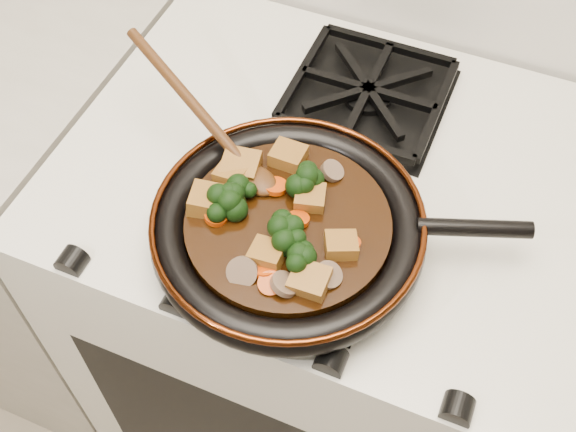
% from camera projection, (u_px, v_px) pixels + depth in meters
% --- Properties ---
extents(stove, '(0.76, 0.60, 0.90)m').
position_uv_depth(stove, '(322.00, 317.00, 1.38)').
color(stove, silver).
rests_on(stove, ground).
extents(burner_grate_front, '(0.23, 0.23, 0.03)m').
position_uv_depth(burner_grate_front, '(297.00, 237.00, 0.92)').
color(burner_grate_front, black).
rests_on(burner_grate_front, stove).
extents(burner_grate_back, '(0.23, 0.23, 0.03)m').
position_uv_depth(burner_grate_back, '(368.00, 94.00, 1.08)').
color(burner_grate_back, black).
rests_on(burner_grate_back, stove).
extents(skillet, '(0.45, 0.34, 0.05)m').
position_uv_depth(skillet, '(290.00, 228.00, 0.90)').
color(skillet, black).
rests_on(skillet, burner_grate_front).
extents(braising_sauce, '(0.26, 0.26, 0.02)m').
position_uv_depth(braising_sauce, '(288.00, 226.00, 0.89)').
color(braising_sauce, black).
rests_on(braising_sauce, skillet).
extents(tofu_cube_0, '(0.04, 0.04, 0.02)m').
position_uv_depth(tofu_cube_0, '(288.00, 156.00, 0.93)').
color(tofu_cube_0, brown).
rests_on(tofu_cube_0, braising_sauce).
extents(tofu_cube_1, '(0.05, 0.06, 0.03)m').
position_uv_depth(tofu_cube_1, '(208.00, 201.00, 0.89)').
color(tofu_cube_1, brown).
rests_on(tofu_cube_1, braising_sauce).
extents(tofu_cube_2, '(0.05, 0.05, 0.03)m').
position_uv_depth(tofu_cube_2, '(241.00, 166.00, 0.92)').
color(tofu_cube_2, brown).
rests_on(tofu_cube_2, braising_sauce).
extents(tofu_cube_3, '(0.04, 0.04, 0.03)m').
position_uv_depth(tofu_cube_3, '(233.00, 174.00, 0.92)').
color(tofu_cube_3, brown).
rests_on(tofu_cube_3, braising_sauce).
extents(tofu_cube_4, '(0.04, 0.04, 0.03)m').
position_uv_depth(tofu_cube_4, '(267.00, 254.00, 0.85)').
color(tofu_cube_4, brown).
rests_on(tofu_cube_4, braising_sauce).
extents(tofu_cube_5, '(0.05, 0.05, 0.03)m').
position_uv_depth(tofu_cube_5, '(341.00, 246.00, 0.85)').
color(tofu_cube_5, brown).
rests_on(tofu_cube_5, braising_sauce).
extents(tofu_cube_6, '(0.05, 0.04, 0.03)m').
position_uv_depth(tofu_cube_6, '(310.00, 281.00, 0.82)').
color(tofu_cube_6, brown).
rests_on(tofu_cube_6, braising_sauce).
extents(tofu_cube_7, '(0.05, 0.05, 0.02)m').
position_uv_depth(tofu_cube_7, '(310.00, 198.00, 0.89)').
color(tofu_cube_7, brown).
rests_on(tofu_cube_7, braising_sauce).
extents(broccoli_floret_0, '(0.09, 0.08, 0.07)m').
position_uv_depth(broccoli_floret_0, '(283.00, 229.00, 0.86)').
color(broccoli_floret_0, black).
rests_on(broccoli_floret_0, braising_sauce).
extents(broccoli_floret_1, '(0.08, 0.08, 0.07)m').
position_uv_depth(broccoli_floret_1, '(240.00, 196.00, 0.89)').
color(broccoli_floret_1, black).
rests_on(broccoli_floret_1, braising_sauce).
extents(broccoli_floret_2, '(0.09, 0.09, 0.06)m').
position_uv_depth(broccoli_floret_2, '(225.00, 210.00, 0.88)').
color(broccoli_floret_2, black).
rests_on(broccoli_floret_2, braising_sauce).
extents(broccoli_floret_3, '(0.08, 0.09, 0.08)m').
position_uv_depth(broccoli_floret_3, '(307.00, 182.00, 0.90)').
color(broccoli_floret_3, black).
rests_on(broccoli_floret_3, braising_sauce).
extents(broccoli_floret_4, '(0.08, 0.08, 0.07)m').
position_uv_depth(broccoli_floret_4, '(300.00, 258.00, 0.84)').
color(broccoli_floret_4, black).
rests_on(broccoli_floret_4, braising_sauce).
extents(broccoli_floret_5, '(0.08, 0.08, 0.06)m').
position_uv_depth(broccoli_floret_5, '(289.00, 241.00, 0.85)').
color(broccoli_floret_5, black).
rests_on(broccoli_floret_5, braising_sauce).
extents(carrot_coin_0, '(0.03, 0.03, 0.01)m').
position_uv_depth(carrot_coin_0, '(275.00, 186.00, 0.91)').
color(carrot_coin_0, '#C63A05').
rests_on(carrot_coin_0, braising_sauce).
extents(carrot_coin_1, '(0.03, 0.03, 0.02)m').
position_uv_depth(carrot_coin_1, '(265.00, 269.00, 0.84)').
color(carrot_coin_1, '#C63A05').
rests_on(carrot_coin_1, braising_sauce).
extents(carrot_coin_2, '(0.03, 0.03, 0.01)m').
position_uv_depth(carrot_coin_2, '(298.00, 219.00, 0.88)').
color(carrot_coin_2, '#C63A05').
rests_on(carrot_coin_2, braising_sauce).
extents(carrot_coin_3, '(0.03, 0.03, 0.02)m').
position_uv_depth(carrot_coin_3, '(349.00, 243.00, 0.86)').
color(carrot_coin_3, '#C63A05').
rests_on(carrot_coin_3, braising_sauce).
extents(carrot_coin_4, '(0.03, 0.03, 0.02)m').
position_uv_depth(carrot_coin_4, '(270.00, 283.00, 0.83)').
color(carrot_coin_4, '#C63A05').
rests_on(carrot_coin_4, braising_sauce).
extents(carrot_coin_5, '(0.03, 0.03, 0.01)m').
position_uv_depth(carrot_coin_5, '(216.00, 216.00, 0.88)').
color(carrot_coin_5, '#C63A05').
rests_on(carrot_coin_5, braising_sauce).
extents(mushroom_slice_0, '(0.05, 0.05, 0.02)m').
position_uv_depth(mushroom_slice_0, '(284.00, 284.00, 0.82)').
color(mushroom_slice_0, brown).
rests_on(mushroom_slice_0, braising_sauce).
extents(mushroom_slice_1, '(0.04, 0.04, 0.03)m').
position_uv_depth(mushroom_slice_1, '(242.00, 272.00, 0.83)').
color(mushroom_slice_1, brown).
rests_on(mushroom_slice_1, braising_sauce).
extents(mushroom_slice_2, '(0.04, 0.04, 0.02)m').
position_uv_depth(mushroom_slice_2, '(332.00, 171.00, 0.92)').
color(mushroom_slice_2, brown).
rests_on(mushroom_slice_2, braising_sauce).
extents(mushroom_slice_3, '(0.04, 0.04, 0.02)m').
position_uv_depth(mushroom_slice_3, '(215.00, 204.00, 0.89)').
color(mushroom_slice_3, brown).
rests_on(mushroom_slice_3, braising_sauce).
extents(mushroom_slice_4, '(0.04, 0.04, 0.02)m').
position_uv_depth(mushroom_slice_4, '(328.00, 275.00, 0.83)').
color(mushroom_slice_4, brown).
rests_on(mushroom_slice_4, braising_sauce).
extents(wooden_spoon, '(0.16, 0.10, 0.28)m').
position_uv_depth(wooden_spoon, '(218.00, 133.00, 0.93)').
color(wooden_spoon, '#42240E').
rests_on(wooden_spoon, braising_sauce).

